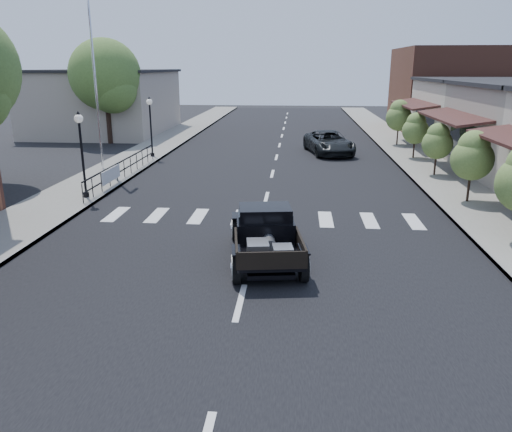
{
  "coord_description": "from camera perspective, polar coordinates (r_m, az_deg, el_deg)",
  "views": [
    {
      "loc": [
        1.29,
        -13.83,
        5.48
      ],
      "look_at": [
        0.05,
        0.98,
        1.0
      ],
      "focal_mm": 35.0,
      "sensor_mm": 36.0,
      "label": 1
    }
  ],
  "objects": [
    {
      "name": "storefront_far",
      "position": [
        38.5,
        26.06,
        10.3
      ],
      "size": [
        10.0,
        9.0,
        4.5
      ],
      "primitive_type": "cube",
      "color": "beige",
      "rests_on": "ground"
    },
    {
      "name": "hotrod_pickup",
      "position": [
        14.51,
        1.09,
        -2.04
      ],
      "size": [
        2.79,
        4.89,
        1.6
      ],
      "primitive_type": null,
      "rotation": [
        0.0,
        0.0,
        0.14
      ],
      "color": "black",
      "rests_on": "ground"
    },
    {
      "name": "sidewalk_right",
      "position": [
        30.21,
        18.59,
        5.59
      ],
      "size": [
        3.0,
        80.0,
        0.15
      ],
      "primitive_type": "cube",
      "color": "gray",
      "rests_on": "ground"
    },
    {
      "name": "sidewalk_left",
      "position": [
        30.93,
        -13.85,
        6.22
      ],
      "size": [
        3.0,
        80.0,
        0.15
      ],
      "primitive_type": "cube",
      "color": "gray",
      "rests_on": "ground"
    },
    {
      "name": "small_tree_b",
      "position": [
        21.99,
        23.37,
        5.09
      ],
      "size": [
        1.67,
        1.67,
        2.79
      ],
      "primitive_type": null,
      "color": "#5A7736",
      "rests_on": "sidewalk_right"
    },
    {
      "name": "small_tree_e",
      "position": [
        36.85,
        15.97,
        10.16
      ],
      "size": [
        1.79,
        1.79,
        2.99
      ],
      "primitive_type": null,
      "color": "#5A7736",
      "rests_on": "sidewalk_right"
    },
    {
      "name": "lamp_post_b",
      "position": [
        22.02,
        -19.24,
        6.59
      ],
      "size": [
        0.36,
        0.36,
        3.58
      ],
      "primitive_type": null,
      "color": "black",
      "rests_on": "sidewalk_left"
    },
    {
      "name": "flagpole",
      "position": [
        27.88,
        -18.12,
        16.71
      ],
      "size": [
        0.12,
        0.12,
        11.36
      ],
      "primitive_type": "cylinder",
      "color": "silver",
      "rests_on": "sidewalk_left"
    },
    {
      "name": "railing",
      "position": [
        25.79,
        -14.84,
        5.42
      ],
      "size": [
        0.08,
        10.0,
        1.0
      ],
      "primitive_type": null,
      "color": "black",
      "rests_on": "sidewalk_left"
    },
    {
      "name": "road_markings",
      "position": [
        24.49,
        1.64,
        3.83
      ],
      "size": [
        12.0,
        60.0,
        0.06
      ],
      "primitive_type": null,
      "color": "silver",
      "rests_on": "ground"
    },
    {
      "name": "small_tree_d",
      "position": [
        31.72,
        17.71,
        8.69
      ],
      "size": [
        1.56,
        1.56,
        2.6
      ],
      "primitive_type": null,
      "color": "#5A7736",
      "rests_on": "sidewalk_right"
    },
    {
      "name": "big_tree_far",
      "position": [
        38.44,
        -16.73,
        13.45
      ],
      "size": [
        5.05,
        5.05,
        7.42
      ],
      "primitive_type": null,
      "color": "#496A2D",
      "rests_on": "ground"
    },
    {
      "name": "second_car",
      "position": [
        32.89,
        8.34,
        8.29
      ],
      "size": [
        3.45,
        5.63,
        1.46
      ],
      "primitive_type": "imported",
      "rotation": [
        0.0,
        0.0,
        0.21
      ],
      "color": "black",
      "rests_on": "ground"
    },
    {
      "name": "road",
      "position": [
        29.38,
        2.18,
        6.03
      ],
      "size": [
        14.0,
        80.0,
        0.02
      ],
      "primitive_type": "cube",
      "color": "black",
      "rests_on": "ground"
    },
    {
      "name": "low_building_left",
      "position": [
        44.99,
        -16.86,
        12.28
      ],
      "size": [
        10.0,
        12.0,
        5.0
      ],
      "primitive_type": "cube",
      "color": "#ABA090",
      "rests_on": "ground"
    },
    {
      "name": "lamp_post_c",
      "position": [
        31.33,
        -11.93,
        9.93
      ],
      "size": [
        0.36,
        0.36,
        3.58
      ],
      "primitive_type": null,
      "color": "black",
      "rests_on": "sidewalk_left"
    },
    {
      "name": "ground",
      "position": [
        14.94,
        -0.52,
        -4.76
      ],
      "size": [
        120.0,
        120.0,
        0.0
      ],
      "primitive_type": "plane",
      "color": "black",
      "rests_on": "ground"
    },
    {
      "name": "far_building_right",
      "position": [
        48.03,
        22.6,
        13.17
      ],
      "size": [
        11.0,
        10.0,
        7.0
      ],
      "primitive_type": "cube",
      "color": "brown",
      "rests_on": "ground"
    },
    {
      "name": "small_tree_c",
      "position": [
        26.96,
        19.94,
        7.09
      ],
      "size": [
        1.51,
        1.51,
        2.52
      ],
      "primitive_type": null,
      "color": "#5A7736",
      "rests_on": "sidewalk_right"
    },
    {
      "name": "banner",
      "position": [
        23.97,
        -16.18,
        3.99
      ],
      "size": [
        0.04,
        2.2,
        0.6
      ],
      "primitive_type": null,
      "color": "silver",
      "rests_on": "sidewalk_left"
    }
  ]
}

